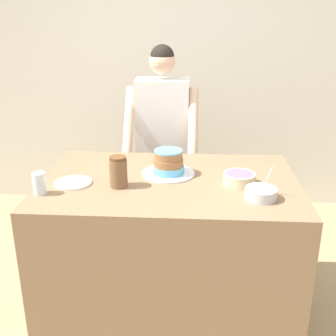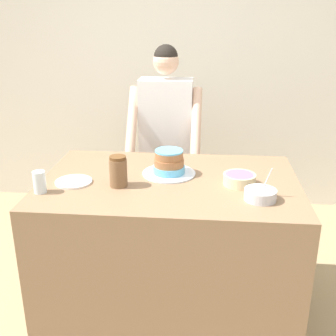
% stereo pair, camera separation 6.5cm
% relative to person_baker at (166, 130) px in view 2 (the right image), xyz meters
% --- Properties ---
extents(wall_back, '(10.00, 0.05, 2.60)m').
position_rel_person_baker_xyz_m(wall_back, '(0.11, 0.84, 0.34)').
color(wall_back, silver).
rests_on(wall_back, ground_plane).
extents(counter, '(1.51, 0.98, 0.90)m').
position_rel_person_baker_xyz_m(counter, '(0.11, -0.87, -0.51)').
color(counter, '#8C6B4C').
rests_on(counter, ground_plane).
extents(person_baker, '(0.55, 0.46, 1.60)m').
position_rel_person_baker_xyz_m(person_baker, '(0.00, 0.00, 0.00)').
color(person_baker, '#2D2D38').
rests_on(person_baker, ground_plane).
extents(cake, '(0.32, 0.32, 0.15)m').
position_rel_person_baker_xyz_m(cake, '(0.09, -0.78, 0.01)').
color(cake, silver).
rests_on(cake, counter).
extents(frosting_bowl_pink, '(0.17, 0.17, 0.17)m').
position_rel_person_baker_xyz_m(frosting_bowl_pink, '(0.60, -1.10, -0.03)').
color(frosting_bowl_pink, silver).
rests_on(frosting_bowl_pink, counter).
extents(frosting_bowl_purple, '(0.19, 0.19, 0.06)m').
position_rel_person_baker_xyz_m(frosting_bowl_purple, '(0.51, -0.90, -0.02)').
color(frosting_bowl_purple, beige).
rests_on(frosting_bowl_purple, counter).
extents(drinking_glass, '(0.07, 0.07, 0.12)m').
position_rel_person_baker_xyz_m(drinking_glass, '(-0.58, -1.11, 0.00)').
color(drinking_glass, silver).
rests_on(drinking_glass, counter).
extents(ceramic_plate, '(0.21, 0.21, 0.01)m').
position_rel_person_baker_xyz_m(ceramic_plate, '(-0.44, -0.96, -0.05)').
color(ceramic_plate, white).
rests_on(ceramic_plate, counter).
extents(stoneware_jar, '(0.10, 0.10, 0.18)m').
position_rel_person_baker_xyz_m(stoneware_jar, '(-0.17, -0.98, 0.03)').
color(stoneware_jar, brown).
rests_on(stoneware_jar, counter).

